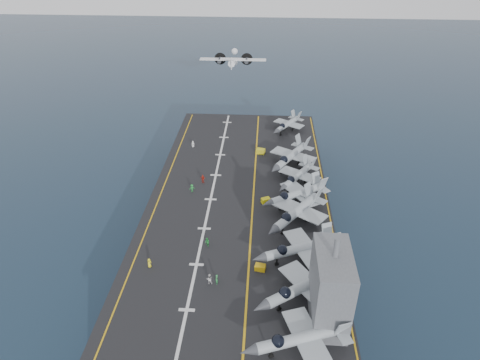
# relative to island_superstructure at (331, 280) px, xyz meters

# --- Properties ---
(ground) EXTENTS (500.00, 500.00, 0.00)m
(ground) POSITION_rel_island_superstructure_xyz_m (-15.00, 30.00, -17.90)
(ground) COLOR #142135
(ground) RESTS_ON ground
(hull) EXTENTS (36.00, 90.00, 10.00)m
(hull) POSITION_rel_island_superstructure_xyz_m (-15.00, 30.00, -12.90)
(hull) COLOR #56595E
(hull) RESTS_ON ground
(flight_deck) EXTENTS (38.00, 92.00, 0.40)m
(flight_deck) POSITION_rel_island_superstructure_xyz_m (-15.00, 30.00, -7.70)
(flight_deck) COLOR black
(flight_deck) RESTS_ON hull
(foul_line) EXTENTS (0.35, 90.00, 0.02)m
(foul_line) POSITION_rel_island_superstructure_xyz_m (-12.00, 30.00, -7.48)
(foul_line) COLOR gold
(foul_line) RESTS_ON flight_deck
(landing_centerline) EXTENTS (0.50, 90.00, 0.02)m
(landing_centerline) POSITION_rel_island_superstructure_xyz_m (-21.00, 30.00, -7.48)
(landing_centerline) COLOR silver
(landing_centerline) RESTS_ON flight_deck
(deck_edge_port) EXTENTS (0.25, 90.00, 0.02)m
(deck_edge_port) POSITION_rel_island_superstructure_xyz_m (-32.00, 30.00, -7.48)
(deck_edge_port) COLOR gold
(deck_edge_port) RESTS_ON flight_deck
(deck_edge_stbd) EXTENTS (0.25, 90.00, 0.02)m
(deck_edge_stbd) POSITION_rel_island_superstructure_xyz_m (3.50, 30.00, -7.48)
(deck_edge_stbd) COLOR gold
(deck_edge_stbd) RESTS_ON flight_deck
(island_superstructure) EXTENTS (5.00, 10.00, 15.00)m
(island_superstructure) POSITION_rel_island_superstructure_xyz_m (0.00, 0.00, 0.00)
(island_superstructure) COLOR #56595E
(island_superstructure) RESTS_ON flight_deck
(fighter_jet_0) EXTENTS (17.63, 14.55, 5.25)m
(fighter_jet_0) POSITION_rel_island_superstructure_xyz_m (-4.22, -6.01, -4.87)
(fighter_jet_0) COLOR gray
(fighter_jet_0) RESTS_ON flight_deck
(fighter_jet_1) EXTENTS (19.34, 17.98, 5.59)m
(fighter_jet_1) POSITION_rel_island_superstructure_xyz_m (-3.32, 3.38, -4.71)
(fighter_jet_1) COLOR #9EA8B0
(fighter_jet_1) RESTS_ON flight_deck
(fighter_jet_2) EXTENTS (18.45, 15.71, 5.42)m
(fighter_jet_2) POSITION_rel_island_superstructure_xyz_m (-3.26, 12.42, -4.79)
(fighter_jet_2) COLOR #959FA6
(fighter_jet_2) RESTS_ON flight_deck
(fighter_jet_3) EXTENTS (18.40, 19.58, 5.66)m
(fighter_jet_3) POSITION_rel_island_superstructure_xyz_m (-3.37, 22.99, -4.67)
(fighter_jet_3) COLOR #A1AAB2
(fighter_jet_3) RESTS_ON flight_deck
(fighter_jet_4) EXTENTS (18.31, 16.85, 5.29)m
(fighter_jet_4) POSITION_rel_island_superstructure_xyz_m (-2.87, 29.52, -4.86)
(fighter_jet_4) COLOR #8F979C
(fighter_jet_4) RESTS_ON flight_deck
(fighter_jet_5) EXTENTS (15.20, 16.62, 4.80)m
(fighter_jet_5) POSITION_rel_island_superstructure_xyz_m (-2.35, 37.16, -5.10)
(fighter_jet_5) COLOR #9FA6AF
(fighter_jet_5) RESTS_ON flight_deck
(fighter_jet_6) EXTENTS (17.24, 19.07, 5.52)m
(fighter_jet_6) POSITION_rel_island_superstructure_xyz_m (-3.57, 45.68, -4.74)
(fighter_jet_6) COLOR #9DA7AE
(fighter_jet_6) RESTS_ON flight_deck
(fighter_jet_8) EXTENTS (13.97, 15.25, 4.41)m
(fighter_jet_8) POSITION_rel_island_superstructure_xyz_m (-3.71, 65.25, -5.30)
(fighter_jet_8) COLOR gray
(fighter_jet_8) RESTS_ON flight_deck
(tow_cart_a) EXTENTS (1.95, 1.47, 1.06)m
(tow_cart_a) POSITION_rel_island_superstructure_xyz_m (-10.04, 9.43, -6.97)
(tow_cart_a) COLOR gold
(tow_cart_a) RESTS_ON flight_deck
(tow_cart_b) EXTENTS (2.12, 1.81, 1.08)m
(tow_cart_b) POSITION_rel_island_superstructure_xyz_m (-9.33, 29.54, -6.96)
(tow_cart_b) COLOR #CABF0E
(tow_cart_b) RESTS_ON flight_deck
(tow_cart_c) EXTENTS (2.41, 1.88, 1.28)m
(tow_cart_c) POSITION_rel_island_superstructure_xyz_m (-10.87, 51.38, -6.86)
(tow_cart_c) COLOR gold
(tow_cart_c) RESTS_ON flight_deck
(crew_0) EXTENTS (1.04, 1.22, 1.72)m
(crew_0) POSITION_rel_island_superstructure_xyz_m (-28.89, 9.01, -6.64)
(crew_0) COLOR yellow
(crew_0) RESTS_ON flight_deck
(crew_2) EXTENTS (1.24, 1.28, 1.79)m
(crew_2) POSITION_rel_island_superstructure_xyz_m (-19.76, 14.98, -6.60)
(crew_2) COLOR green
(crew_2) RESTS_ON flight_deck
(crew_3) EXTENTS (1.26, 1.06, 1.78)m
(crew_3) POSITION_rel_island_superstructure_xyz_m (-25.36, 32.77, -6.61)
(crew_3) COLOR #1E9133
(crew_3) RESTS_ON flight_deck
(crew_4) EXTENTS (1.34, 1.01, 2.03)m
(crew_4) POSITION_rel_island_superstructure_xyz_m (-23.48, 36.56, -6.48)
(crew_4) COLOR red
(crew_4) RESTS_ON flight_deck
(crew_5) EXTENTS (1.13, 0.86, 1.71)m
(crew_5) POSITION_rel_island_superstructure_xyz_m (-28.50, 53.93, -6.65)
(crew_5) COLOR white
(crew_5) RESTS_ON flight_deck
(crew_6) EXTENTS (0.96, 1.24, 1.84)m
(crew_6) POSITION_rel_island_superstructure_xyz_m (-17.04, 5.78, -6.58)
(crew_6) COLOR green
(crew_6) RESTS_ON flight_deck
(crew_7) EXTENTS (1.24, 0.90, 1.93)m
(crew_7) POSITION_rel_island_superstructure_xyz_m (-18.21, 5.78, -6.54)
(crew_7) COLOR silver
(crew_7) RESTS_ON flight_deck
(transport_plane) EXTENTS (20.75, 14.19, 4.89)m
(transport_plane) POSITION_rel_island_superstructure_xyz_m (-20.62, 88.59, 4.42)
(transport_plane) COLOR silver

